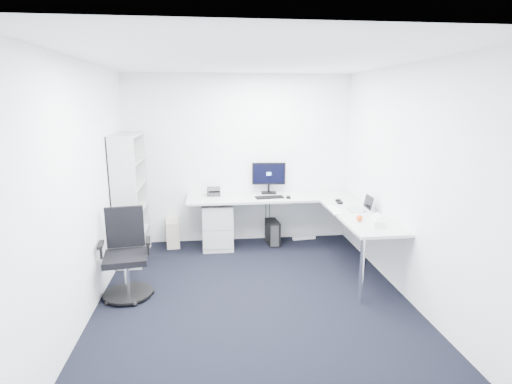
{
  "coord_description": "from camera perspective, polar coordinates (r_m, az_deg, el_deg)",
  "views": [
    {
      "loc": [
        -0.47,
        -4.29,
        2.29
      ],
      "look_at": [
        0.15,
        1.05,
        1.05
      ],
      "focal_mm": 28.0,
      "sensor_mm": 36.0,
      "label": 1
    }
  ],
  "objects": [
    {
      "name": "wall_front",
      "position": [
        2.43,
        5.09,
        -9.86
      ],
      "size": [
        3.6,
        0.02,
        2.7
      ],
      "primitive_type": "cube",
      "color": "white",
      "rests_on": "ground"
    },
    {
      "name": "drawer_pedestal",
      "position": [
        6.36,
        -5.5,
        -4.73
      ],
      "size": [
        0.47,
        0.59,
        0.72
      ],
      "primitive_type": "cube",
      "color": "#B4B6B6",
      "rests_on": "ground"
    },
    {
      "name": "bookshelf",
      "position": [
        6.01,
        -17.52,
        -0.81
      ],
      "size": [
        0.36,
        0.92,
        1.84
      ],
      "primitive_type": null,
      "color": "#B1B3B3",
      "rests_on": "ground"
    },
    {
      "name": "power_strip",
      "position": [
        6.82,
        6.86,
        -6.52
      ],
      "size": [
        0.4,
        0.11,
        0.04
      ],
      "primitive_type": "cube",
      "rotation": [
        0.0,
        0.0,
        0.1
      ],
      "color": "silver",
      "rests_on": "ground"
    },
    {
      "name": "beige_pc_tower",
      "position": [
        6.6,
        -11.82,
        -5.66
      ],
      "size": [
        0.25,
        0.46,
        0.42
      ],
      "primitive_type": "cube",
      "rotation": [
        0.0,
        0.0,
        0.11
      ],
      "color": "beige",
      "rests_on": "ground"
    },
    {
      "name": "ceiling",
      "position": [
        4.33,
        -0.4,
        18.43
      ],
      "size": [
        4.2,
        4.2,
        0.0
      ],
      "primitive_type": "plane",
      "color": "white"
    },
    {
      "name": "orange_fruit",
      "position": [
        5.15,
        14.57,
        -3.62
      ],
      "size": [
        0.08,
        0.08,
        0.08
      ],
      "primitive_type": "sphere",
      "color": "#DF4D13",
      "rests_on": "l_desk"
    },
    {
      "name": "wall_left",
      "position": [
        4.59,
        -23.33,
        0.09
      ],
      "size": [
        0.02,
        4.2,
        2.7
      ],
      "primitive_type": "cube",
      "color": "white",
      "rests_on": "ground"
    },
    {
      "name": "black_pc_tower",
      "position": [
        6.53,
        2.38,
        -5.75
      ],
      "size": [
        0.21,
        0.41,
        0.38
      ],
      "primitive_type": "cube",
      "rotation": [
        0.0,
        0.0,
        0.09
      ],
      "color": "black",
      "rests_on": "ground"
    },
    {
      "name": "monitor",
      "position": [
        6.42,
        1.84,
        2.06
      ],
      "size": [
        0.55,
        0.22,
        0.52
      ],
      "primitive_type": null,
      "rotation": [
        0.0,
        0.0,
        -0.09
      ],
      "color": "black",
      "rests_on": "l_desk"
    },
    {
      "name": "wall_right",
      "position": [
        4.94,
        20.87,
        1.16
      ],
      "size": [
        0.02,
        4.2,
        2.7
      ],
      "primitive_type": "cube",
      "color": "white",
      "rests_on": "ground"
    },
    {
      "name": "wall_back",
      "position": [
        6.47,
        -2.39,
        4.63
      ],
      "size": [
        3.6,
        0.02,
        2.7
      ],
      "primitive_type": "cube",
      "color": "white",
      "rests_on": "ground"
    },
    {
      "name": "tissue_box",
      "position": [
        5.03,
        16.86,
        -4.14
      ],
      "size": [
        0.15,
        0.25,
        0.08
      ],
      "primitive_type": "cube",
      "rotation": [
        0.0,
        0.0,
        -0.11
      ],
      "color": "silver",
      "rests_on": "l_desk"
    },
    {
      "name": "ground",
      "position": [
        4.88,
        -0.35,
        -14.97
      ],
      "size": [
        4.2,
        4.2,
        0.0
      ],
      "primitive_type": "plane",
      "color": "black"
    },
    {
      "name": "desk_phone",
      "position": [
        6.36,
        -6.09,
        0.17
      ],
      "size": [
        0.21,
        0.21,
        0.15
      ],
      "primitive_type": null,
      "rotation": [
        0.0,
        0.0,
        0.01
      ],
      "color": "#2A2A2D",
      "rests_on": "l_desk"
    },
    {
      "name": "laptop",
      "position": [
        5.62,
        14.04,
        -1.47
      ],
      "size": [
        0.32,
        0.31,
        0.22
      ],
      "primitive_type": null,
      "rotation": [
        0.0,
        0.0,
        -0.03
      ],
      "color": "silver",
      "rests_on": "l_desk"
    },
    {
      "name": "task_chair",
      "position": [
        4.94,
        -18.16,
        -8.59
      ],
      "size": [
        0.66,
        0.66,
        1.05
      ],
      "primitive_type": null,
      "rotation": [
        0.0,
        0.0,
        0.13
      ],
      "color": "black",
      "rests_on": "ground"
    },
    {
      "name": "white_keyboard",
      "position": [
        5.57,
        11.17,
        -2.55
      ],
      "size": [
        0.15,
        0.46,
        0.02
      ],
      "primitive_type": "cube",
      "rotation": [
        0.0,
        0.0,
        -0.04
      ],
      "color": "silver",
      "rests_on": "l_desk"
    },
    {
      "name": "black_keyboard",
      "position": [
        6.17,
        1.93,
        -0.76
      ],
      "size": [
        0.45,
        0.2,
        0.02
      ],
      "primitive_type": "cube",
      "rotation": [
        0.0,
        0.0,
        0.1
      ],
      "color": "black",
      "rests_on": "l_desk"
    },
    {
      "name": "mouse",
      "position": [
        6.16,
        4.64,
        -0.75
      ],
      "size": [
        0.06,
        0.1,
        0.03
      ],
      "primitive_type": "cube",
      "rotation": [
        0.0,
        0.0,
        -0.04
      ],
      "color": "black",
      "rests_on": "l_desk"
    },
    {
      "name": "headphones",
      "position": [
        6.01,
        11.79,
        -1.24
      ],
      "size": [
        0.15,
        0.22,
        0.05
      ],
      "primitive_type": null,
      "rotation": [
        0.0,
        0.0,
        -0.12
      ],
      "color": "black",
      "rests_on": "l_desk"
    },
    {
      "name": "l_desk",
      "position": [
        6.08,
        3.38,
        -5.08
      ],
      "size": [
        2.79,
        1.56,
        0.81
      ],
      "primitive_type": null,
      "color": "#B4B6B6",
      "rests_on": "ground"
    }
  ]
}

